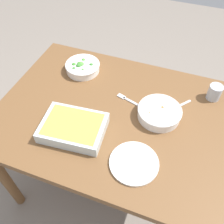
% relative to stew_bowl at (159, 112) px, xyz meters
% --- Properties ---
extents(ground_plane, '(6.00, 6.00, 0.00)m').
position_rel_stew_bowl_xyz_m(ground_plane, '(-0.23, -0.05, -0.77)').
color(ground_plane, slate).
extents(dining_table, '(1.20, 0.90, 0.74)m').
position_rel_stew_bowl_xyz_m(dining_table, '(-0.23, -0.05, -0.12)').
color(dining_table, brown).
rests_on(dining_table, ground_plane).
extents(stew_bowl, '(0.22, 0.22, 0.06)m').
position_rel_stew_bowl_xyz_m(stew_bowl, '(0.00, 0.00, 0.00)').
color(stew_bowl, white).
rests_on(stew_bowl, dining_table).
extents(broccoli_bowl, '(0.21, 0.21, 0.07)m').
position_rel_stew_bowl_xyz_m(broccoli_bowl, '(-0.52, 0.20, -0.00)').
color(broccoli_bowl, white).
rests_on(broccoli_bowl, dining_table).
extents(baking_dish, '(0.32, 0.25, 0.06)m').
position_rel_stew_bowl_xyz_m(baking_dish, '(-0.36, -0.24, 0.00)').
color(baking_dish, silver).
rests_on(baking_dish, dining_table).
extents(drink_cup, '(0.07, 0.07, 0.08)m').
position_rel_stew_bowl_xyz_m(drink_cup, '(0.25, 0.23, 0.01)').
color(drink_cup, '#B2BCC6').
rests_on(drink_cup, dining_table).
extents(side_plate, '(0.22, 0.22, 0.01)m').
position_rel_stew_bowl_xyz_m(side_plate, '(-0.04, -0.30, -0.03)').
color(side_plate, silver).
rests_on(side_plate, dining_table).
extents(spoon_by_stew, '(0.13, 0.15, 0.01)m').
position_rel_stew_bowl_xyz_m(spoon_by_stew, '(0.07, 0.08, -0.03)').
color(spoon_by_stew, silver).
rests_on(spoon_by_stew, dining_table).
extents(fork_on_table, '(0.17, 0.07, 0.01)m').
position_rel_stew_bowl_xyz_m(fork_on_table, '(-0.17, 0.05, -0.03)').
color(fork_on_table, silver).
rests_on(fork_on_table, dining_table).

